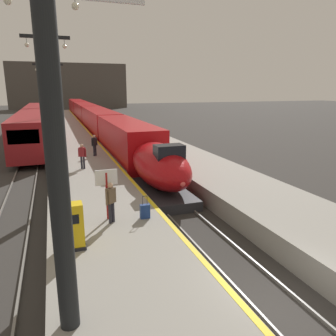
% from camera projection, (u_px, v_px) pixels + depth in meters
% --- Properties ---
extents(ground_plane, '(260.00, 260.00, 0.00)m').
position_uv_depth(ground_plane, '(285.00, 314.00, 9.32)').
color(ground_plane, '#33302D').
extents(platform_left, '(4.80, 110.00, 1.05)m').
position_uv_depth(platform_left, '(76.00, 151.00, 30.47)').
color(platform_left, gray).
rests_on(platform_left, ground).
extents(platform_right, '(4.80, 110.00, 1.05)m').
position_uv_depth(platform_right, '(157.00, 146.00, 33.12)').
color(platform_right, gray).
rests_on(platform_right, ground).
extents(platform_left_safety_stripe, '(0.20, 107.80, 0.01)m').
position_uv_depth(platform_left_safety_stripe, '(100.00, 145.00, 31.09)').
color(platform_left_safety_stripe, yellow).
rests_on(platform_left_safety_stripe, platform_left).
extents(rail_main_left, '(0.08, 110.00, 0.12)m').
position_uv_depth(rail_main_left, '(106.00, 149.00, 34.18)').
color(rail_main_left, slate).
rests_on(rail_main_left, ground).
extents(rail_main_right, '(0.08, 110.00, 0.12)m').
position_uv_depth(rail_main_right, '(120.00, 148.00, 34.67)').
color(rail_main_right, slate).
rests_on(rail_main_right, ground).
extents(rail_secondary_left, '(0.08, 110.00, 0.12)m').
position_uv_depth(rail_secondary_left, '(24.00, 154.00, 31.53)').
color(rail_secondary_left, slate).
rests_on(rail_secondary_left, ground).
extents(rail_secondary_right, '(0.08, 110.00, 0.12)m').
position_uv_depth(rail_secondary_right, '(40.00, 153.00, 32.02)').
color(rail_secondary_right, slate).
rests_on(rail_secondary_right, ground).
extents(highspeed_train_main, '(2.92, 75.85, 3.60)m').
position_uv_depth(highspeed_train_main, '(92.00, 117.00, 49.92)').
color(highspeed_train_main, '#B20F14').
rests_on(highspeed_train_main, ground).
extents(regional_train_adjacent, '(2.85, 36.60, 3.80)m').
position_uv_depth(regional_train_adjacent, '(34.00, 122.00, 41.18)').
color(regional_train_adjacent, maroon).
rests_on(regional_train_adjacent, ground).
extents(station_column_near, '(4.00, 0.68, 8.96)m').
position_uv_depth(station_column_near, '(52.00, 78.00, 6.11)').
color(station_column_near, black).
rests_on(station_column_near, platform_left).
extents(station_column_mid, '(4.00, 0.68, 10.16)m').
position_uv_depth(station_column_mid, '(49.00, 73.00, 15.98)').
color(station_column_mid, black).
rests_on(station_column_mid, platform_left).
extents(station_column_far, '(4.00, 0.68, 9.75)m').
position_uv_depth(station_column_far, '(49.00, 82.00, 27.87)').
color(station_column_far, black).
rests_on(station_column_far, platform_left).
extents(station_column_distant, '(4.00, 0.68, 8.75)m').
position_uv_depth(station_column_distant, '(50.00, 88.00, 45.37)').
color(station_column_distant, black).
rests_on(station_column_distant, platform_left).
extents(passenger_near_edge, '(0.47, 0.40, 1.69)m').
position_uv_depth(passenger_near_edge, '(111.00, 199.00, 12.83)').
color(passenger_near_edge, '#23232D').
rests_on(passenger_near_edge, platform_left).
extents(passenger_mid_platform, '(0.50, 0.39, 1.69)m').
position_uv_depth(passenger_mid_platform, '(94.00, 144.00, 25.70)').
color(passenger_mid_platform, '#23232D').
rests_on(passenger_mid_platform, platform_left).
extents(passenger_far_waiting, '(0.51, 0.37, 1.69)m').
position_uv_depth(passenger_far_waiting, '(82.00, 154.00, 21.55)').
color(passenger_far_waiting, '#23232D').
rests_on(passenger_far_waiting, platform_left).
extents(rolling_suitcase, '(0.40, 0.22, 0.98)m').
position_uv_depth(rolling_suitcase, '(145.00, 211.00, 13.44)').
color(rolling_suitcase, navy).
rests_on(rolling_suitcase, platform_left).
extents(ticket_machine_yellow, '(0.76, 0.62, 1.60)m').
position_uv_depth(ticket_machine_yellow, '(73.00, 228.00, 10.81)').
color(ticket_machine_yellow, yellow).
rests_on(ticket_machine_yellow, platform_left).
extents(departure_info_board, '(0.90, 0.10, 2.12)m').
position_uv_depth(departure_info_board, '(107.00, 184.00, 13.07)').
color(departure_info_board, maroon).
rests_on(departure_info_board, platform_left).
extents(terminus_back_wall, '(36.00, 2.00, 14.00)m').
position_uv_depth(terminus_back_wall, '(69.00, 86.00, 100.80)').
color(terminus_back_wall, '#4C4742').
rests_on(terminus_back_wall, ground).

